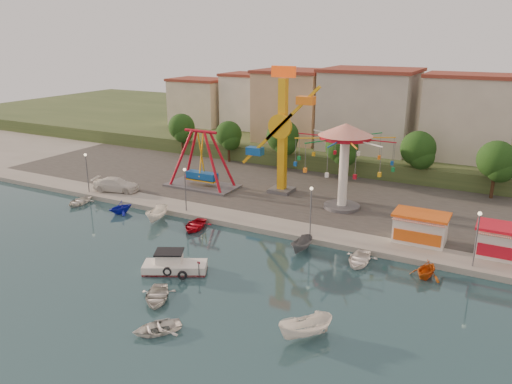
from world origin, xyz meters
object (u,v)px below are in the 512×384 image
Objects in this scene: van at (116,185)px; pirate_ship_ride at (202,160)px; rowboat_a at (157,296)px; wave_swinger at (345,147)px; kamikaze_tower at (284,135)px; skiff at (306,328)px; cabin_motorboat at (174,266)px.

pirate_ship_ride is at bearing -68.73° from van.
wave_swinger is at bearing 46.88° from rowboat_a.
kamikaze_tower reaches higher than wave_swinger.
wave_swinger is (8.87, -2.17, -0.26)m from kamikaze_tower.
rowboat_a is (2.48, -29.66, -8.04)m from kamikaze_tower.
skiff is at bearing -26.33° from rowboat_a.
skiff is at bearing -44.62° from pirate_ship_ride.
van is (-9.16, -7.10, -2.89)m from pirate_ship_ride.
wave_swinger reaches higher than skiff.
van is (-22.77, 19.78, 1.09)m from rowboat_a.
pirate_ship_ride reaches higher than cabin_motorboat.
skiff is 40.30m from van.
kamikaze_tower is 2.66× the size of van.
wave_swinger is 1.87× the size of van.
kamikaze_tower is (11.14, 2.78, 4.06)m from pirate_ship_ride.
wave_swinger is 1.90× the size of cabin_motorboat.
wave_swinger is at bearing 140.99° from skiff.
van is at bearing 108.98° from rowboat_a.
kamikaze_tower is 1.42× the size of wave_swinger.
van is at bearing -154.05° from kamikaze_tower.
van reaches higher than cabin_motorboat.
pirate_ship_ride is 12.17m from kamikaze_tower.
pirate_ship_ride is 37.27m from skiff.
rowboat_a is at bearing -95.41° from cabin_motorboat.
wave_swinger is at bearing 1.74° from pirate_ship_ride.
skiff reaches higher than rowboat_a.
kamikaze_tower reaches higher than rowboat_a.
cabin_motorboat is (0.47, -24.69, -7.92)m from kamikaze_tower.
pirate_ship_ride is at bearing -166.01° from kamikaze_tower.
cabin_motorboat is (11.61, -21.92, -3.85)m from pirate_ship_ride.
skiff is at bearing -62.10° from kamikaze_tower.
kamikaze_tower is at bearing 155.39° from skiff.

